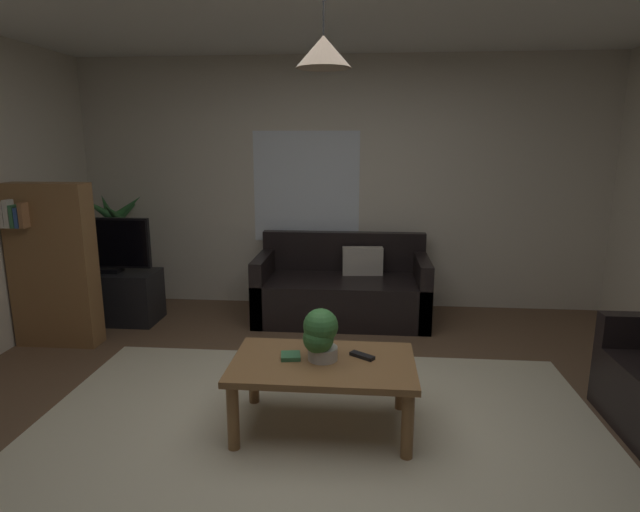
# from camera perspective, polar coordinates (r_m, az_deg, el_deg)

# --- Properties ---
(floor) EXTENTS (5.47, 5.29, 0.02)m
(floor) POSITION_cam_1_polar(r_m,az_deg,el_deg) (3.28, -0.49, -19.58)
(floor) COLOR brown
(floor) RESTS_ON ground
(rug) EXTENTS (3.55, 2.91, 0.01)m
(rug) POSITION_cam_1_polar(r_m,az_deg,el_deg) (3.11, -0.87, -21.31)
(rug) COLOR beige
(rug) RESTS_ON ground
(wall_back) EXTENTS (5.59, 0.06, 2.58)m
(wall_back) POSITION_cam_1_polar(r_m,az_deg,el_deg) (5.46, 2.21, 7.86)
(wall_back) COLOR beige
(wall_back) RESTS_ON ground
(window_pane) EXTENTS (1.11, 0.01, 1.15)m
(window_pane) POSITION_cam_1_polar(r_m,az_deg,el_deg) (5.46, -1.53, 7.59)
(window_pane) COLOR white
(couch_under_window) EXTENTS (1.67, 0.82, 0.82)m
(couch_under_window) POSITION_cam_1_polar(r_m,az_deg,el_deg) (5.15, 2.46, -3.93)
(couch_under_window) COLOR black
(couch_under_window) RESTS_ON ground
(coffee_table) EXTENTS (1.10, 0.67, 0.44)m
(coffee_table) POSITION_cam_1_polar(r_m,az_deg,el_deg) (3.21, 0.34, -12.56)
(coffee_table) COLOR olive
(coffee_table) RESTS_ON ground
(book_on_table_0) EXTENTS (0.13, 0.13, 0.03)m
(book_on_table_0) POSITION_cam_1_polar(r_m,az_deg,el_deg) (3.21, -3.25, -10.94)
(book_on_table_0) COLOR #387247
(book_on_table_0) RESTS_ON coffee_table
(remote_on_table_0) EXTENTS (0.16, 0.13, 0.02)m
(remote_on_table_0) POSITION_cam_1_polar(r_m,az_deg,el_deg) (3.23, 4.67, -10.89)
(remote_on_table_0) COLOR black
(remote_on_table_0) RESTS_ON coffee_table
(potted_plant_on_table) EXTENTS (0.21, 0.21, 0.32)m
(potted_plant_on_table) POSITION_cam_1_polar(r_m,az_deg,el_deg) (3.12, 0.01, -8.60)
(potted_plant_on_table) COLOR beige
(potted_plant_on_table) RESTS_ON coffee_table
(tv_stand) EXTENTS (0.90, 0.44, 0.50)m
(tv_stand) POSITION_cam_1_polar(r_m,az_deg,el_deg) (5.47, -21.90, -4.14)
(tv_stand) COLOR black
(tv_stand) RESTS_ON ground
(tv) EXTENTS (0.85, 0.16, 0.53)m
(tv) POSITION_cam_1_polar(r_m,az_deg,el_deg) (5.34, -22.46, 1.18)
(tv) COLOR black
(tv) RESTS_ON tv_stand
(potted_palm_corner) EXTENTS (0.64, 1.00, 1.24)m
(potted_palm_corner) POSITION_cam_1_polar(r_m,az_deg,el_deg) (5.82, -21.27, -0.26)
(potted_palm_corner) COLOR #4C4C51
(potted_palm_corner) RESTS_ON ground
(bookshelf_corner) EXTENTS (0.70, 0.31, 1.40)m
(bookshelf_corner) POSITION_cam_1_polar(r_m,az_deg,el_deg) (4.94, -27.38, -0.82)
(bookshelf_corner) COLOR olive
(bookshelf_corner) RESTS_ON ground
(pendant_lamp) EXTENTS (0.30, 0.30, 0.47)m
(pendant_lamp) POSITION_cam_1_polar(r_m,az_deg,el_deg) (2.94, 0.39, 21.58)
(pendant_lamp) COLOR black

